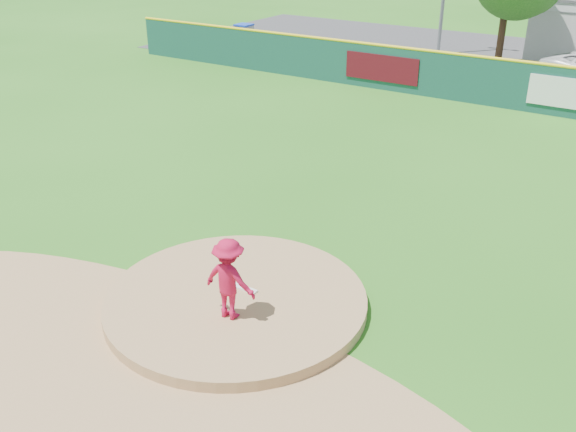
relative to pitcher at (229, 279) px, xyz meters
The scene contains 9 objects.
ground 1.32m from the pitcher, 119.29° to the left, with size 120.00×120.00×0.00m, color #286B19.
pitchers_mound 1.32m from the pitcher, 119.29° to the left, with size 5.50×5.50×0.50m, color #9E774C.
pitching_rubber 1.30m from the pitcher, 110.89° to the left, with size 0.60×0.15×0.04m, color white.
infield_dirt_arc 2.63m from the pitcher, 98.63° to the right, with size 15.40×15.40×0.01m, color #9E774C.
parking_lot 27.66m from the pitcher, 90.74° to the left, with size 44.00×16.00×0.02m, color #38383A.
pitcher is the anchor object (origin of this frame).
fence_banners 18.62m from the pitcher, 94.49° to the left, with size 11.97×0.04×1.20m.
playground_slide 28.47m from the pitcher, 126.18° to the left, with size 0.90×2.54×1.40m.
outfield_fence 18.64m from the pitcher, 91.10° to the left, with size 40.00×0.14×2.07m.
Camera 1 is at (7.14, -8.95, 7.58)m, focal length 40.00 mm.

